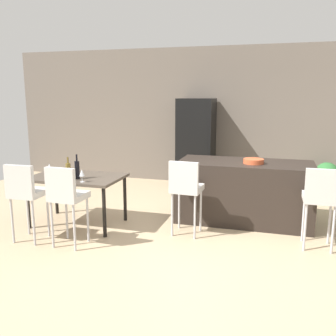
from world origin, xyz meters
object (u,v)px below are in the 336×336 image
object	(u,v)px
kitchen_island	(244,192)
wine_bottle_end	(68,171)
dining_chair_far	(66,194)
wine_bottle_corner	(77,169)
wine_glass_left	(49,167)
wine_glass_middle	(82,173)
refrigerator	(196,143)
potted_plant	(326,176)
fruit_bowl	(253,161)
dining_table	(77,181)
bar_chair_middle	(321,195)
dining_chair_near	(25,190)
bar_chair_left	(186,186)

from	to	relation	value
kitchen_island	wine_bottle_end	bearing A→B (deg)	-154.36
dining_chair_far	wine_bottle_corner	xyz separation A→B (m)	(-0.20, 0.64, 0.18)
wine_bottle_end	wine_glass_left	world-z (taller)	wine_bottle_end
dining_chair_far	wine_glass_middle	distance (m)	0.50
wine_bottle_corner	refrigerator	size ratio (longest dim) A/B	0.19
wine_glass_left	refrigerator	bearing A→B (deg)	60.15
refrigerator	potted_plant	xyz separation A→B (m)	(2.55, -0.01, -0.53)
wine_bottle_corner	kitchen_island	bearing A→B (deg)	23.97
fruit_bowl	kitchen_island	bearing A→B (deg)	144.04
dining_chair_far	dining_table	bearing A→B (deg)	110.82
bar_chair_middle	potted_plant	world-z (taller)	bar_chair_middle
wine_bottle_corner	fruit_bowl	bearing A→B (deg)	21.00
wine_bottle_end	potted_plant	size ratio (longest dim) A/B	0.50
wine_glass_left	fruit_bowl	bearing A→B (deg)	15.73
kitchen_island	wine_glass_left	size ratio (longest dim) A/B	11.50
wine_bottle_corner	wine_glass_middle	distance (m)	0.24
dining_chair_near	potted_plant	bearing A→B (deg)	41.20
dining_table	fruit_bowl	distance (m)	2.62
bar_chair_middle	potted_plant	xyz separation A→B (m)	(0.40, 2.73, -0.31)
bar_chair_left	refrigerator	world-z (taller)	refrigerator
bar_chair_left	bar_chair_middle	xyz separation A→B (m)	(1.71, -0.00, 0.00)
bar_chair_left	fruit_bowl	world-z (taller)	bar_chair_left
bar_chair_middle	dining_chair_near	xyz separation A→B (m)	(-3.65, -0.81, 0.00)
dining_table	wine_bottle_corner	distance (m)	0.27
wine_glass_middle	refrigerator	xyz separation A→B (m)	(0.93, 3.08, 0.06)
bar_chair_middle	refrigerator	size ratio (longest dim) A/B	0.57
dining_table	refrigerator	world-z (taller)	refrigerator
dining_chair_far	wine_glass_left	bearing A→B (deg)	134.35
wine_glass_middle	potted_plant	distance (m)	4.67
dining_chair_near	potted_plant	world-z (taller)	dining_chair_near
kitchen_island	wine_bottle_end	distance (m)	2.62
bar_chair_middle	dining_table	xyz separation A→B (m)	(-3.35, -0.03, -0.03)
dining_chair_near	refrigerator	xyz separation A→B (m)	(1.49, 3.55, 0.22)
bar_chair_middle	fruit_bowl	xyz separation A→B (m)	(-0.86, 0.74, 0.26)
bar_chair_middle	dining_table	size ratio (longest dim) A/B	0.79
bar_chair_left	wine_glass_middle	distance (m)	1.43
fruit_bowl	potted_plant	size ratio (longest dim) A/B	0.46
dining_chair_near	dining_chair_far	world-z (taller)	same
dining_chair_near	refrigerator	distance (m)	3.86
wine_glass_middle	bar_chair_middle	bearing A→B (deg)	6.29
kitchen_island	dining_table	world-z (taller)	kitchen_island
bar_chair_left	wine_bottle_corner	world-z (taller)	wine_bottle_corner
dining_chair_far	refrigerator	xyz separation A→B (m)	(0.90, 3.55, 0.22)
kitchen_island	dining_chair_near	bearing A→B (deg)	-148.25
dining_table	dining_chair_near	distance (m)	0.84
dining_table	bar_chair_middle	bearing A→B (deg)	0.51
bar_chair_left	fruit_bowl	xyz separation A→B (m)	(0.84, 0.74, 0.26)
bar_chair_left	dining_chair_far	distance (m)	1.57
wine_glass_middle	potted_plant	bearing A→B (deg)	41.41
dining_chair_far	potted_plant	bearing A→B (deg)	45.74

